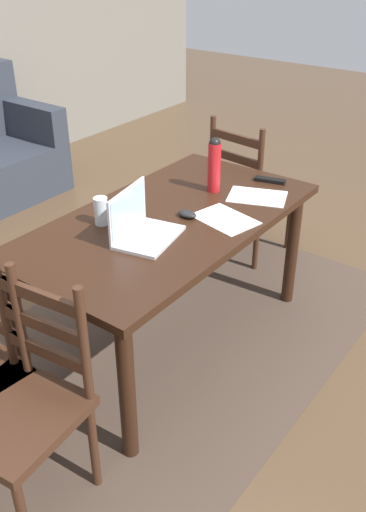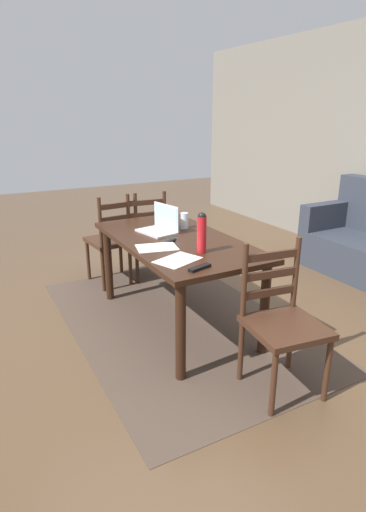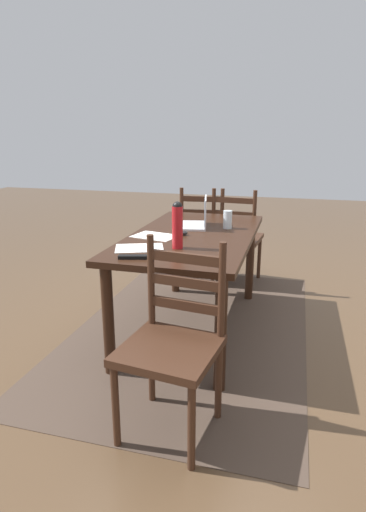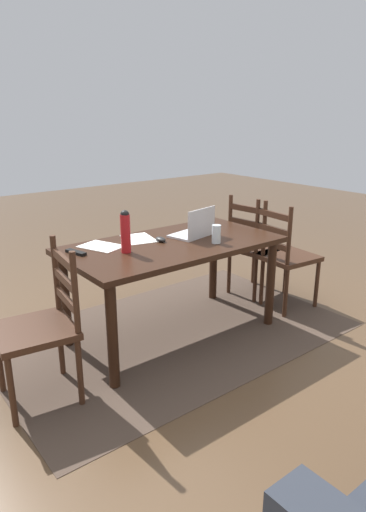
{
  "view_description": "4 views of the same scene",
  "coord_description": "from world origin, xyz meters",
  "px_view_note": "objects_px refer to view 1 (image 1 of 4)",
  "views": [
    {
      "loc": [
        -1.94,
        -1.53,
        1.97
      ],
      "look_at": [
        -0.05,
        -0.13,
        0.59
      ],
      "focal_mm": 39.66,
      "sensor_mm": 36.0,
      "label": 1
    },
    {
      "loc": [
        2.82,
        -1.46,
        1.69
      ],
      "look_at": [
        0.0,
        0.06,
        0.59
      ],
      "focal_mm": 29.15,
      "sensor_mm": 36.0,
      "label": 2
    },
    {
      "loc": [
        2.8,
        0.7,
        1.44
      ],
      "look_at": [
        -0.09,
        -0.1,
        0.55
      ],
      "focal_mm": 29.15,
      "sensor_mm": 36.0,
      "label": 3
    },
    {
      "loc": [
        1.9,
        2.55,
        1.66
      ],
      "look_at": [
        -0.09,
        0.01,
        0.62
      ],
      "focal_mm": 31.51,
      "sensor_mm": 36.0,
      "label": 4
    }
  ],
  "objects_px": {
    "chair_right_far": "(249,190)",
    "computer_mouse": "(187,214)",
    "dining_table": "(168,234)",
    "chair_left_near": "(21,406)",
    "drinking_glass": "(101,211)",
    "laptop": "(140,226)",
    "water_bottle": "(214,164)",
    "tv_remote": "(270,180)"
  },
  "relations": [
    {
      "from": "chair_right_far",
      "to": "computer_mouse",
      "type": "xyz_separation_m",
      "value": [
        -1.03,
        -0.25,
        0.3
      ]
    },
    {
      "from": "dining_table",
      "to": "chair_left_near",
      "type": "bearing_deg",
      "value": -171.4
    },
    {
      "from": "chair_left_near",
      "to": "drinking_glass",
      "type": "bearing_deg",
      "value": 23.83
    },
    {
      "from": "computer_mouse",
      "to": "laptop",
      "type": "bearing_deg",
      "value": 170.29
    },
    {
      "from": "chair_right_far",
      "to": "drinking_glass",
      "type": "xyz_separation_m",
      "value": [
        -1.33,
        0.03,
        0.35
      ]
    },
    {
      "from": "laptop",
      "to": "drinking_glass",
      "type": "height_order",
      "value": "laptop"
    },
    {
      "from": "chair_right_far",
      "to": "water_bottle",
      "type": "height_order",
      "value": "water_bottle"
    },
    {
      "from": "computer_mouse",
      "to": "tv_remote",
      "type": "distance_m",
      "value": 0.64
    },
    {
      "from": "dining_table",
      "to": "drinking_glass",
      "type": "height_order",
      "value": "drinking_glass"
    },
    {
      "from": "water_bottle",
      "to": "dining_table",
      "type": "bearing_deg",
      "value": -179.64
    },
    {
      "from": "laptop",
      "to": "drinking_glass",
      "type": "xyz_separation_m",
      "value": [
        -0.01,
        0.23,
        0.01
      ]
    },
    {
      "from": "chair_right_far",
      "to": "laptop",
      "type": "height_order",
      "value": "laptop"
    },
    {
      "from": "tv_remote",
      "to": "computer_mouse",
      "type": "bearing_deg",
      "value": 155.14
    },
    {
      "from": "laptop",
      "to": "water_bottle",
      "type": "distance_m",
      "value": 0.64
    },
    {
      "from": "computer_mouse",
      "to": "tv_remote",
      "type": "height_order",
      "value": "computer_mouse"
    },
    {
      "from": "chair_right_far",
      "to": "tv_remote",
      "type": "xyz_separation_m",
      "value": [
        -0.41,
        -0.36,
        0.29
      ]
    },
    {
      "from": "chair_right_far",
      "to": "drinking_glass",
      "type": "bearing_deg",
      "value": 178.52
    },
    {
      "from": "dining_table",
      "to": "water_bottle",
      "type": "distance_m",
      "value": 0.47
    },
    {
      "from": "dining_table",
      "to": "laptop",
      "type": "distance_m",
      "value": 0.28
    },
    {
      "from": "chair_right_far",
      "to": "computer_mouse",
      "type": "height_order",
      "value": "chair_right_far"
    },
    {
      "from": "chair_left_near",
      "to": "laptop",
      "type": "distance_m",
      "value": 0.93
    },
    {
      "from": "dining_table",
      "to": "chair_right_far",
      "type": "height_order",
      "value": "chair_right_far"
    },
    {
      "from": "dining_table",
      "to": "water_bottle",
      "type": "height_order",
      "value": "water_bottle"
    },
    {
      "from": "chair_left_near",
      "to": "drinking_glass",
      "type": "height_order",
      "value": "chair_left_near"
    },
    {
      "from": "laptop",
      "to": "drinking_glass",
      "type": "relative_size",
      "value": 2.66
    },
    {
      "from": "drinking_glass",
      "to": "laptop",
      "type": "bearing_deg",
      "value": -88.17
    },
    {
      "from": "drinking_glass",
      "to": "dining_table",
      "type": "bearing_deg",
      "value": -40.55
    },
    {
      "from": "drinking_glass",
      "to": "chair_right_far",
      "type": "bearing_deg",
      "value": -1.48
    },
    {
      "from": "drinking_glass",
      "to": "tv_remote",
      "type": "relative_size",
      "value": 0.79
    },
    {
      "from": "laptop",
      "to": "computer_mouse",
      "type": "height_order",
      "value": "laptop"
    },
    {
      "from": "chair_right_far",
      "to": "computer_mouse",
      "type": "relative_size",
      "value": 9.5
    },
    {
      "from": "computer_mouse",
      "to": "tv_remote",
      "type": "xyz_separation_m",
      "value": [
        0.63,
        -0.11,
        -0.01
      ]
    },
    {
      "from": "chair_right_far",
      "to": "water_bottle",
      "type": "xyz_separation_m",
      "value": [
        -0.69,
        -0.17,
        0.43
      ]
    },
    {
      "from": "drinking_glass",
      "to": "tv_remote",
      "type": "height_order",
      "value": "drinking_glass"
    },
    {
      "from": "computer_mouse",
      "to": "tv_remote",
      "type": "bearing_deg",
      "value": -9.29
    },
    {
      "from": "dining_table",
      "to": "computer_mouse",
      "type": "distance_m",
      "value": 0.15
    },
    {
      "from": "dining_table",
      "to": "computer_mouse",
      "type": "height_order",
      "value": "computer_mouse"
    },
    {
      "from": "chair_left_near",
      "to": "laptop",
      "type": "xyz_separation_m",
      "value": [
        0.85,
        0.14,
        0.34
      ]
    },
    {
      "from": "water_bottle",
      "to": "chair_right_far",
      "type": "bearing_deg",
      "value": 13.91
    },
    {
      "from": "chair_left_near",
      "to": "dining_table",
      "type": "bearing_deg",
      "value": 8.6
    },
    {
      "from": "chair_right_far",
      "to": "laptop",
      "type": "distance_m",
      "value": 1.38
    },
    {
      "from": "chair_right_far",
      "to": "water_bottle",
      "type": "distance_m",
      "value": 0.84
    }
  ]
}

